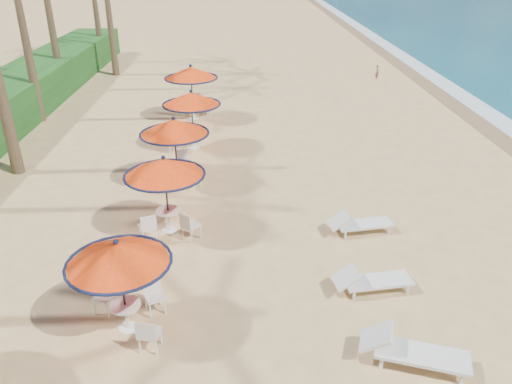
# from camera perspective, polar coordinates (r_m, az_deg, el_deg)

# --- Properties ---
(ground) EXTENTS (160.00, 160.00, 0.00)m
(ground) POSITION_cam_1_polar(r_m,az_deg,el_deg) (11.53, 12.82, -13.80)
(ground) COLOR tan
(ground) RESTS_ON ground
(station_0) EXTENTS (2.13, 2.13, 2.22)m
(station_0) POSITION_cam_1_polar(r_m,az_deg,el_deg) (10.36, -15.18, -7.98)
(station_0) COLOR black
(station_0) RESTS_ON ground
(station_1) EXTENTS (2.23, 2.23, 2.33)m
(station_1) POSITION_cam_1_polar(r_m,az_deg,el_deg) (13.64, -10.38, 1.91)
(station_1) COLOR black
(station_1) RESTS_ON ground
(station_2) EXTENTS (2.30, 2.30, 2.40)m
(station_2) POSITION_cam_1_polar(r_m,az_deg,el_deg) (16.62, -9.29, 6.39)
(station_2) COLOR black
(station_2) RESTS_ON ground
(station_3) EXTENTS (2.29, 2.29, 2.39)m
(station_3) POSITION_cam_1_polar(r_m,az_deg,el_deg) (19.76, -7.51, 9.92)
(station_3) COLOR black
(station_3) RESTS_ON ground
(station_4) EXTENTS (2.45, 2.51, 2.56)m
(station_4) POSITION_cam_1_polar(r_m,az_deg,el_deg) (23.59, -7.37, 12.71)
(station_4) COLOR black
(station_4) RESTS_ON ground
(lounger_near) EXTENTS (2.16, 1.24, 0.74)m
(lounger_near) POSITION_cam_1_polar(r_m,az_deg,el_deg) (10.45, 17.27, -16.90)
(lounger_near) COLOR silver
(lounger_near) RESTS_ON ground
(lounger_mid) EXTENTS (1.92, 0.84, 0.67)m
(lounger_mid) POSITION_cam_1_polar(r_m,az_deg,el_deg) (12.09, 12.91, -9.80)
(lounger_mid) COLOR silver
(lounger_mid) RESTS_ON ground
(lounger_far) EXTENTS (1.90, 0.86, 0.66)m
(lounger_far) POSITION_cam_1_polar(r_m,az_deg,el_deg) (14.35, 11.61, -3.51)
(lounger_far) COLOR silver
(lounger_far) RESTS_ON ground
(person) EXTENTS (0.22, 0.34, 0.91)m
(person) POSITION_cam_1_polar(r_m,az_deg,el_deg) (32.22, 13.70, 13.23)
(person) COLOR brown
(person) RESTS_ON ground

